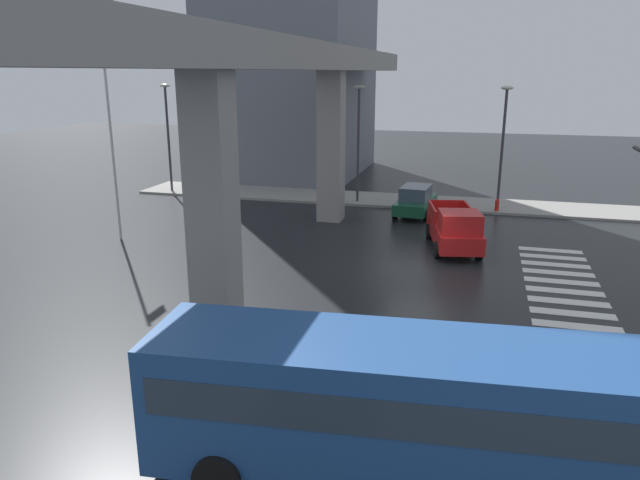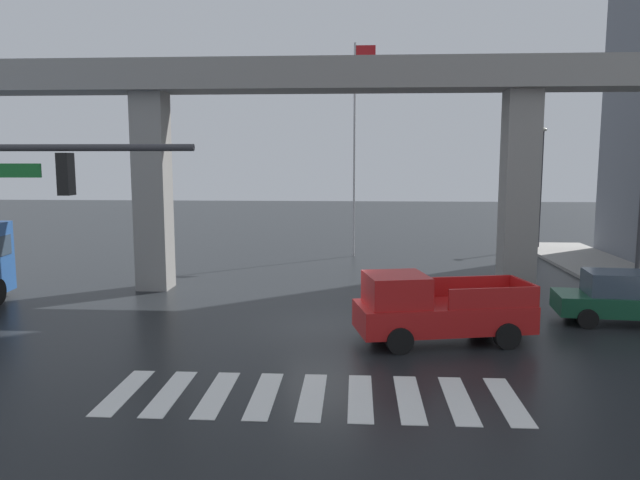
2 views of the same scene
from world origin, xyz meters
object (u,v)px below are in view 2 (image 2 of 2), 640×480
at_px(sedan_dark_green, 623,298).
at_px(street_lamp_far_north, 541,173).
at_px(pickup_truck, 434,310).
at_px(flagpole, 356,136).

bearing_deg(sedan_dark_green, street_lamp_far_north, 82.72).
height_order(sedan_dark_green, street_lamp_far_north, street_lamp_far_north).
xyz_separation_m(pickup_truck, flagpole, (-2.35, 16.01, 5.63)).
bearing_deg(street_lamp_far_north, sedan_dark_green, -97.28).
relative_size(pickup_truck, street_lamp_far_north, 0.74).
bearing_deg(pickup_truck, sedan_dark_green, 21.20).
xyz_separation_m(sedan_dark_green, street_lamp_far_north, (2.14, 16.79, 3.70)).
xyz_separation_m(street_lamp_far_north, flagpole, (-10.99, -3.30, 2.06)).
bearing_deg(flagpole, sedan_dark_green, -56.73).
distance_m(street_lamp_far_north, flagpole, 11.66).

